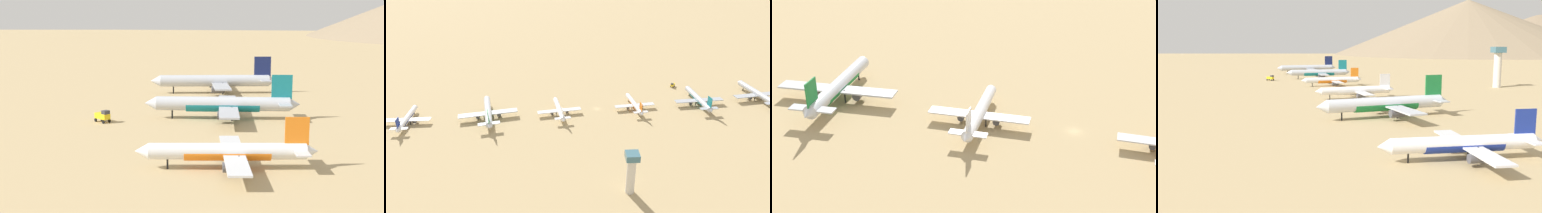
{
  "view_description": "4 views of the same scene",
  "coord_description": "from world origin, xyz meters",
  "views": [
    {
      "loc": [
        -8.04,
        80.81,
        33.91
      ],
      "look_at": [
        15.68,
        -88.06,
        3.07
      ],
      "focal_mm": 49.19,
      "sensor_mm": 36.0,
      "label": 1
    },
    {
      "loc": [
        -252.87,
        27.35,
        127.81
      ],
      "look_at": [
        -3.27,
        15.43,
        4.07
      ],
      "focal_mm": 33.03,
      "sensor_mm": 36.0,
      "label": 2
    },
    {
      "loc": [
        -153.5,
        -30.1,
        83.85
      ],
      "look_at": [
        -3.77,
        37.72,
        3.08
      ],
      "focal_mm": 49.97,
      "sensor_mm": 36.0,
      "label": 3
    },
    {
      "loc": [
        23.03,
        235.02,
        28.43
      ],
      "look_at": [
        2.32,
        77.83,
        3.44
      ],
      "focal_mm": 38.56,
      "sensor_mm": 36.0,
      "label": 4
    }
  ],
  "objects": [
    {
      "name": "parked_jet_0",
      "position": [
        12.39,
        -137.44,
        5.19
      ],
      "size": [
        53.29,
        43.58,
        15.41
      ],
      "color": "#B2B7C1",
      "rests_on": "ground"
    },
    {
      "name": "parked_jet_4",
      "position": [
        -10.88,
        84.47,
        5.21
      ],
      "size": [
        53.84,
        44.16,
        15.65
      ],
      "color": "silver",
      "rests_on": "ground"
    },
    {
      "name": "ground_plane",
      "position": [
        0.0,
        0.0,
        0.0
      ],
      "size": [
        1800.0,
        1800.0,
        0.0
      ],
      "primitive_type": "plane",
      "color": "tan"
    },
    {
      "name": "parked_jet_5",
      "position": [
        -17.02,
        142.9,
        4.07
      ],
      "size": [
        42.4,
        34.39,
        12.24
      ],
      "color": "white",
      "rests_on": "ground"
    },
    {
      "name": "parked_jet_2",
      "position": [
        -0.55,
        -29.95,
        3.85
      ],
      "size": [
        40.11,
        32.75,
        11.58
      ],
      "color": "silver",
      "rests_on": "ground"
    },
    {
      "name": "parked_jet_3",
      "position": [
        -7.24,
        30.39,
        4.03
      ],
      "size": [
        41.86,
        34.25,
        12.11
      ],
      "color": "white",
      "rests_on": "ground"
    },
    {
      "name": "parked_jet_1",
      "position": [
        4.85,
        -84.02,
        4.77
      ],
      "size": [
        49.76,
        40.5,
        14.34
      ],
      "color": "#B2B7C1",
      "rests_on": "ground"
    },
    {
      "name": "service_truck",
      "position": [
        41.64,
        -73.76,
        2.08
      ],
      "size": [
        5.64,
        5.12,
        3.9
      ],
      "color": "yellow",
      "rests_on": "ground"
    },
    {
      "name": "control_tower",
      "position": [
        -101.89,
        -8.17,
        14.29
      ],
      "size": [
        7.2,
        7.2,
        25.31
      ],
      "color": "beige",
      "rests_on": "ground"
    }
  ]
}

